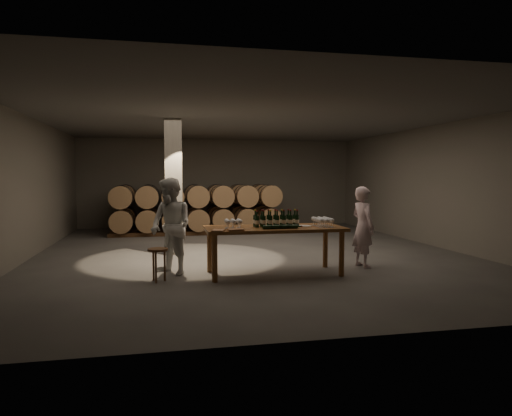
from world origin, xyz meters
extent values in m
plane|color=#4C4947|center=(0.00, 0.00, 0.00)|extent=(12.00, 12.00, 0.00)
plane|color=#605E59|center=(0.00, 0.00, 3.20)|extent=(12.00, 12.00, 0.00)
plane|color=slate|center=(0.00, 6.00, 1.60)|extent=(10.00, 0.00, 10.00)
plane|color=slate|center=(0.00, -6.00, 1.60)|extent=(10.00, 0.00, 10.00)
plane|color=slate|center=(-5.00, 0.00, 1.60)|extent=(0.00, 12.00, 12.00)
plane|color=slate|center=(5.00, 0.00, 1.60)|extent=(0.00, 12.00, 12.00)
cube|color=slate|center=(-1.80, 0.20, 1.60)|extent=(0.40, 0.40, 3.20)
cylinder|color=brown|center=(-1.18, -2.93, 0.42)|extent=(0.10, 0.10, 0.84)
cylinder|color=brown|center=(1.18, -2.93, 0.42)|extent=(0.10, 0.10, 0.84)
cylinder|color=brown|center=(-1.18, -2.07, 0.42)|extent=(0.10, 0.10, 0.84)
cylinder|color=brown|center=(1.18, -2.07, 0.42)|extent=(0.10, 0.10, 0.84)
cube|color=brown|center=(0.00, -2.50, 0.87)|extent=(2.60, 1.10, 0.06)
cube|color=#54381D|center=(-0.96, 4.90, 0.06)|extent=(5.48, 0.10, 0.12)
cube|color=#54381D|center=(-0.96, 5.50, 0.06)|extent=(5.48, 0.10, 0.12)
cylinder|color=#926742|center=(-3.30, 5.20, 0.47)|extent=(0.70, 0.95, 0.70)
cylinder|color=black|center=(-3.30, 4.94, 0.47)|extent=(0.73, 0.04, 0.73)
cylinder|color=black|center=(-3.30, 5.46, 0.47)|extent=(0.73, 0.04, 0.73)
cylinder|color=#926742|center=(-2.52, 5.20, 0.47)|extent=(0.70, 0.95, 0.70)
cylinder|color=black|center=(-2.52, 4.94, 0.47)|extent=(0.73, 0.04, 0.73)
cylinder|color=black|center=(-2.52, 5.46, 0.47)|extent=(0.73, 0.04, 0.73)
cylinder|color=#926742|center=(-1.74, 5.20, 0.47)|extent=(0.70, 0.95, 0.70)
cylinder|color=black|center=(-1.74, 4.94, 0.47)|extent=(0.73, 0.04, 0.73)
cylinder|color=black|center=(-1.74, 5.46, 0.47)|extent=(0.73, 0.04, 0.73)
cylinder|color=#926742|center=(-0.96, 5.20, 0.47)|extent=(0.70, 0.95, 0.70)
cylinder|color=black|center=(-0.96, 4.94, 0.47)|extent=(0.73, 0.04, 0.73)
cylinder|color=black|center=(-0.96, 5.46, 0.47)|extent=(0.73, 0.04, 0.73)
cylinder|color=#926742|center=(-0.18, 5.20, 0.47)|extent=(0.70, 0.95, 0.70)
cylinder|color=black|center=(-0.18, 4.94, 0.47)|extent=(0.73, 0.04, 0.73)
cylinder|color=black|center=(-0.18, 5.46, 0.47)|extent=(0.73, 0.04, 0.73)
cylinder|color=#926742|center=(0.60, 5.20, 0.47)|extent=(0.70, 0.95, 0.70)
cylinder|color=black|center=(0.60, 4.94, 0.47)|extent=(0.73, 0.04, 0.73)
cylinder|color=black|center=(0.60, 5.46, 0.47)|extent=(0.73, 0.04, 0.73)
cylinder|color=#926742|center=(1.38, 5.20, 0.47)|extent=(0.70, 0.95, 0.70)
cylinder|color=black|center=(1.38, 4.94, 0.47)|extent=(0.73, 0.04, 0.73)
cylinder|color=black|center=(1.38, 5.46, 0.47)|extent=(0.73, 0.04, 0.73)
cylinder|color=#926742|center=(-3.30, 5.20, 1.21)|extent=(0.70, 0.95, 0.70)
cylinder|color=black|center=(-3.30, 4.94, 1.21)|extent=(0.73, 0.04, 0.73)
cylinder|color=black|center=(-3.30, 5.46, 1.21)|extent=(0.73, 0.04, 0.73)
cylinder|color=#926742|center=(-2.52, 5.20, 1.21)|extent=(0.70, 0.95, 0.70)
cylinder|color=black|center=(-2.52, 4.94, 1.21)|extent=(0.73, 0.04, 0.73)
cylinder|color=black|center=(-2.52, 5.46, 1.21)|extent=(0.73, 0.04, 0.73)
cylinder|color=#926742|center=(-1.74, 5.20, 1.21)|extent=(0.70, 0.95, 0.70)
cylinder|color=black|center=(-1.74, 4.94, 1.21)|extent=(0.73, 0.04, 0.73)
cylinder|color=black|center=(-1.74, 5.46, 1.21)|extent=(0.73, 0.04, 0.73)
cylinder|color=#926742|center=(-0.96, 5.20, 1.21)|extent=(0.70, 0.95, 0.70)
cylinder|color=black|center=(-0.96, 4.94, 1.21)|extent=(0.73, 0.04, 0.73)
cylinder|color=black|center=(-0.96, 5.46, 1.21)|extent=(0.73, 0.04, 0.73)
cylinder|color=#926742|center=(-0.18, 5.20, 1.21)|extent=(0.70, 0.95, 0.70)
cylinder|color=black|center=(-0.18, 4.94, 1.21)|extent=(0.73, 0.04, 0.73)
cylinder|color=black|center=(-0.18, 5.46, 1.21)|extent=(0.73, 0.04, 0.73)
cylinder|color=#926742|center=(0.60, 5.20, 1.21)|extent=(0.70, 0.95, 0.70)
cylinder|color=black|center=(0.60, 4.94, 1.21)|extent=(0.73, 0.04, 0.73)
cylinder|color=black|center=(0.60, 5.46, 1.21)|extent=(0.73, 0.04, 0.73)
cylinder|color=#926742|center=(1.38, 5.20, 1.21)|extent=(0.70, 0.95, 0.70)
cylinder|color=black|center=(1.38, 4.94, 1.21)|extent=(0.73, 0.04, 0.73)
cylinder|color=black|center=(1.38, 5.46, 1.21)|extent=(0.73, 0.04, 0.73)
cube|color=#54381D|center=(-0.96, 3.50, 0.06)|extent=(5.48, 0.10, 0.12)
cube|color=#54381D|center=(-0.96, 4.10, 0.06)|extent=(5.48, 0.10, 0.12)
cylinder|color=#926742|center=(-3.30, 3.80, 0.47)|extent=(0.70, 0.95, 0.70)
cylinder|color=black|center=(-3.30, 3.54, 0.47)|extent=(0.73, 0.04, 0.73)
cylinder|color=black|center=(-3.30, 4.06, 0.47)|extent=(0.73, 0.04, 0.73)
cylinder|color=#926742|center=(-2.52, 3.80, 0.47)|extent=(0.70, 0.95, 0.70)
cylinder|color=black|center=(-2.52, 3.54, 0.47)|extent=(0.73, 0.04, 0.73)
cylinder|color=black|center=(-2.52, 4.06, 0.47)|extent=(0.73, 0.04, 0.73)
cylinder|color=#926742|center=(-1.74, 3.80, 0.47)|extent=(0.70, 0.95, 0.70)
cylinder|color=black|center=(-1.74, 3.54, 0.47)|extent=(0.73, 0.04, 0.73)
cylinder|color=black|center=(-1.74, 4.06, 0.47)|extent=(0.73, 0.04, 0.73)
cylinder|color=#926742|center=(-0.96, 3.80, 0.47)|extent=(0.70, 0.95, 0.70)
cylinder|color=black|center=(-0.96, 3.54, 0.47)|extent=(0.73, 0.04, 0.73)
cylinder|color=black|center=(-0.96, 4.06, 0.47)|extent=(0.73, 0.04, 0.73)
cylinder|color=#926742|center=(-0.18, 3.80, 0.47)|extent=(0.70, 0.95, 0.70)
cylinder|color=black|center=(-0.18, 3.54, 0.47)|extent=(0.73, 0.04, 0.73)
cylinder|color=black|center=(-0.18, 4.06, 0.47)|extent=(0.73, 0.04, 0.73)
cylinder|color=#926742|center=(0.60, 3.80, 0.47)|extent=(0.70, 0.95, 0.70)
cylinder|color=black|center=(0.60, 3.54, 0.47)|extent=(0.73, 0.04, 0.73)
cylinder|color=black|center=(0.60, 4.06, 0.47)|extent=(0.73, 0.04, 0.73)
cylinder|color=#926742|center=(1.38, 3.80, 0.47)|extent=(0.70, 0.95, 0.70)
cylinder|color=black|center=(1.38, 3.54, 0.47)|extent=(0.73, 0.04, 0.73)
cylinder|color=black|center=(1.38, 4.06, 0.47)|extent=(0.73, 0.04, 0.73)
cylinder|color=#926742|center=(-3.30, 3.80, 1.21)|extent=(0.70, 0.95, 0.70)
cylinder|color=black|center=(-3.30, 3.54, 1.21)|extent=(0.73, 0.04, 0.73)
cylinder|color=black|center=(-3.30, 4.06, 1.21)|extent=(0.73, 0.04, 0.73)
cylinder|color=#926742|center=(-2.52, 3.80, 1.21)|extent=(0.70, 0.95, 0.70)
cylinder|color=black|center=(-2.52, 3.54, 1.21)|extent=(0.73, 0.04, 0.73)
cylinder|color=black|center=(-2.52, 4.06, 1.21)|extent=(0.73, 0.04, 0.73)
cylinder|color=#926742|center=(-1.74, 3.80, 1.21)|extent=(0.70, 0.95, 0.70)
cylinder|color=black|center=(-1.74, 3.54, 1.21)|extent=(0.73, 0.04, 0.73)
cylinder|color=black|center=(-1.74, 4.06, 1.21)|extent=(0.73, 0.04, 0.73)
cylinder|color=#926742|center=(-0.96, 3.80, 1.21)|extent=(0.70, 0.95, 0.70)
cylinder|color=black|center=(-0.96, 3.54, 1.21)|extent=(0.73, 0.04, 0.73)
cylinder|color=black|center=(-0.96, 4.06, 1.21)|extent=(0.73, 0.04, 0.73)
cylinder|color=#926742|center=(-0.18, 3.80, 1.21)|extent=(0.70, 0.95, 0.70)
cylinder|color=black|center=(-0.18, 3.54, 1.21)|extent=(0.73, 0.04, 0.73)
cylinder|color=black|center=(-0.18, 4.06, 1.21)|extent=(0.73, 0.04, 0.73)
cylinder|color=#926742|center=(0.60, 3.80, 1.21)|extent=(0.70, 0.95, 0.70)
cylinder|color=black|center=(0.60, 3.54, 1.21)|extent=(0.73, 0.04, 0.73)
cylinder|color=black|center=(0.60, 4.06, 1.21)|extent=(0.73, 0.04, 0.73)
cylinder|color=#926742|center=(1.38, 3.80, 1.21)|extent=(0.70, 0.95, 0.70)
cylinder|color=black|center=(1.38, 3.54, 1.21)|extent=(0.73, 0.04, 0.73)
cylinder|color=black|center=(1.38, 4.06, 1.21)|extent=(0.73, 0.04, 0.73)
cylinder|color=black|center=(-0.34, -2.53, 1.01)|extent=(0.08, 0.08, 0.22)
cylinder|color=silver|center=(-0.34, -2.53, 1.00)|extent=(0.08, 0.08, 0.07)
cylinder|color=black|center=(-0.34, -2.53, 1.16)|extent=(0.03, 0.03, 0.09)
cylinder|color=yellow|center=(-0.34, -2.53, 1.21)|extent=(0.03, 0.03, 0.02)
cylinder|color=black|center=(-0.34, -2.38, 1.01)|extent=(0.08, 0.08, 0.22)
cylinder|color=silver|center=(-0.34, -2.38, 1.00)|extent=(0.08, 0.08, 0.07)
cylinder|color=black|center=(-0.34, -2.38, 1.16)|extent=(0.03, 0.03, 0.09)
cylinder|color=maroon|center=(-0.34, -2.38, 1.21)|extent=(0.03, 0.03, 0.02)
cylinder|color=black|center=(-0.21, -2.53, 1.01)|extent=(0.08, 0.08, 0.22)
cylinder|color=silver|center=(-0.21, -2.53, 1.00)|extent=(0.08, 0.08, 0.07)
cylinder|color=black|center=(-0.21, -2.53, 1.16)|extent=(0.03, 0.03, 0.09)
cylinder|color=maroon|center=(-0.21, -2.53, 1.21)|extent=(0.03, 0.03, 0.02)
cylinder|color=black|center=(-0.21, -2.38, 1.01)|extent=(0.08, 0.08, 0.22)
cylinder|color=silver|center=(-0.21, -2.38, 1.00)|extent=(0.08, 0.08, 0.07)
cylinder|color=black|center=(-0.21, -2.38, 1.16)|extent=(0.03, 0.03, 0.09)
cylinder|color=yellow|center=(-0.21, -2.38, 1.21)|extent=(0.03, 0.03, 0.02)
cylinder|color=black|center=(-0.08, -2.53, 1.01)|extent=(0.08, 0.08, 0.22)
cylinder|color=silver|center=(-0.08, -2.53, 1.00)|extent=(0.08, 0.08, 0.07)
cylinder|color=black|center=(-0.08, -2.53, 1.16)|extent=(0.03, 0.03, 0.09)
cylinder|color=yellow|center=(-0.08, -2.53, 1.21)|extent=(0.03, 0.03, 0.02)
cylinder|color=black|center=(-0.08, -2.38, 1.01)|extent=(0.08, 0.08, 0.22)
cylinder|color=silver|center=(-0.08, -2.38, 1.00)|extent=(0.08, 0.08, 0.07)
cylinder|color=black|center=(-0.08, -2.38, 1.16)|extent=(0.03, 0.03, 0.09)
cylinder|color=maroon|center=(-0.08, -2.38, 1.21)|extent=(0.03, 0.03, 0.02)
cylinder|color=black|center=(0.05, -2.53, 1.01)|extent=(0.08, 0.08, 0.22)
cylinder|color=silver|center=(0.05, -2.53, 1.00)|extent=(0.08, 0.08, 0.07)
cylinder|color=black|center=(0.05, -2.53, 1.16)|extent=(0.03, 0.03, 0.09)
cylinder|color=maroon|center=(0.05, -2.53, 1.21)|extent=(0.03, 0.03, 0.02)
cylinder|color=black|center=(0.05, -2.38, 1.01)|extent=(0.08, 0.08, 0.22)
cylinder|color=silver|center=(0.05, -2.38, 1.00)|extent=(0.08, 0.08, 0.07)
cylinder|color=black|center=(0.05, -2.38, 1.16)|extent=(0.03, 0.03, 0.09)
cylinder|color=yellow|center=(0.05, -2.38, 1.21)|extent=(0.03, 0.03, 0.02)
cylinder|color=black|center=(0.18, -2.53, 1.01)|extent=(0.08, 0.08, 0.22)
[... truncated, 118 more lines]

